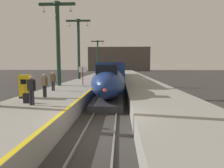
{
  "coord_description": "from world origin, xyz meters",
  "views": [
    {
      "loc": [
        1.03,
        -8.51,
        3.3
      ],
      "look_at": [
        0.34,
        6.69,
        1.8
      ],
      "focal_mm": 30.22,
      "sensor_mm": 36.0,
      "label": 1
    }
  ],
  "objects_px": {
    "passenger_far_waiting": "(53,80)",
    "departure_info_board": "(83,72)",
    "station_column_mid": "(58,36)",
    "rolling_suitcase": "(27,98)",
    "passenger_near_edge": "(31,88)",
    "highspeed_train_main": "(114,74)",
    "ticket_machine_yellow": "(26,87)",
    "passenger_mid_platform": "(44,83)",
    "station_column_far": "(79,44)",
    "station_column_distant": "(98,54)"
  },
  "relations": [
    {
      "from": "passenger_far_waiting",
      "to": "departure_info_board",
      "type": "height_order",
      "value": "departure_info_board"
    },
    {
      "from": "station_column_distant",
      "to": "departure_info_board",
      "type": "distance_m",
      "value": 36.0
    },
    {
      "from": "highspeed_train_main",
      "to": "departure_info_board",
      "type": "height_order",
      "value": "highspeed_train_main"
    },
    {
      "from": "highspeed_train_main",
      "to": "station_column_distant",
      "type": "xyz_separation_m",
      "value": [
        -5.9,
        25.98,
        4.93
      ]
    },
    {
      "from": "passenger_mid_platform",
      "to": "ticket_machine_yellow",
      "type": "distance_m",
      "value": 1.27
    },
    {
      "from": "station_column_distant",
      "to": "passenger_mid_platform",
      "type": "distance_m",
      "value": 44.4
    },
    {
      "from": "station_column_distant",
      "to": "departure_info_board",
      "type": "bearing_deg",
      "value": -85.85
    },
    {
      "from": "passenger_near_edge",
      "to": "passenger_far_waiting",
      "type": "bearing_deg",
      "value": 99.16
    },
    {
      "from": "passenger_near_edge",
      "to": "rolling_suitcase",
      "type": "bearing_deg",
      "value": 134.57
    },
    {
      "from": "station_column_far",
      "to": "passenger_far_waiting",
      "type": "bearing_deg",
      "value": -86.45
    },
    {
      "from": "station_column_distant",
      "to": "highspeed_train_main",
      "type": "bearing_deg",
      "value": -77.21
    },
    {
      "from": "passenger_near_edge",
      "to": "departure_info_board",
      "type": "bearing_deg",
      "value": 86.49
    },
    {
      "from": "passenger_near_edge",
      "to": "passenger_far_waiting",
      "type": "height_order",
      "value": "same"
    },
    {
      "from": "station_column_distant",
      "to": "passenger_far_waiting",
      "type": "bearing_deg",
      "value": -88.71
    },
    {
      "from": "highspeed_train_main",
      "to": "passenger_far_waiting",
      "type": "relative_size",
      "value": 22.95
    },
    {
      "from": "station_column_mid",
      "to": "passenger_near_edge",
      "type": "height_order",
      "value": "station_column_mid"
    },
    {
      "from": "station_column_far",
      "to": "passenger_near_edge",
      "type": "xyz_separation_m",
      "value": [
        1.9,
        -20.86,
        -4.83
      ]
    },
    {
      "from": "passenger_near_edge",
      "to": "departure_info_board",
      "type": "distance_m",
      "value": 11.15
    },
    {
      "from": "station_column_mid",
      "to": "station_column_far",
      "type": "height_order",
      "value": "station_column_far"
    },
    {
      "from": "highspeed_train_main",
      "to": "rolling_suitcase",
      "type": "bearing_deg",
      "value": -102.77
    },
    {
      "from": "station_column_mid",
      "to": "passenger_mid_platform",
      "type": "relative_size",
      "value": 5.41
    },
    {
      "from": "station_column_far",
      "to": "ticket_machine_yellow",
      "type": "height_order",
      "value": "station_column_far"
    },
    {
      "from": "rolling_suitcase",
      "to": "departure_info_board",
      "type": "height_order",
      "value": "departure_info_board"
    },
    {
      "from": "passenger_far_waiting",
      "to": "rolling_suitcase",
      "type": "bearing_deg",
      "value": -85.8
    },
    {
      "from": "station_column_distant",
      "to": "passenger_near_edge",
      "type": "xyz_separation_m",
      "value": [
        1.9,
        -46.76,
        -4.81
      ]
    },
    {
      "from": "station_column_mid",
      "to": "passenger_far_waiting",
      "type": "relative_size",
      "value": 5.41
    },
    {
      "from": "station_column_far",
      "to": "ticket_machine_yellow",
      "type": "relative_size",
      "value": 6.09
    },
    {
      "from": "passenger_mid_platform",
      "to": "rolling_suitcase",
      "type": "relative_size",
      "value": 1.72
    },
    {
      "from": "passenger_near_edge",
      "to": "passenger_mid_platform",
      "type": "height_order",
      "value": "same"
    },
    {
      "from": "passenger_mid_platform",
      "to": "passenger_far_waiting",
      "type": "xyz_separation_m",
      "value": [
        -0.65,
        3.47,
        0.0
      ]
    },
    {
      "from": "highspeed_train_main",
      "to": "station_column_mid",
      "type": "xyz_separation_m",
      "value": [
        -5.9,
        -10.22,
        4.63
      ]
    },
    {
      "from": "station_column_mid",
      "to": "rolling_suitcase",
      "type": "bearing_deg",
      "value": -82.45
    },
    {
      "from": "passenger_mid_platform",
      "to": "station_column_far",
      "type": "bearing_deg",
      "value": 94.92
    },
    {
      "from": "station_column_mid",
      "to": "passenger_mid_platform",
      "type": "height_order",
      "value": "station_column_mid"
    },
    {
      "from": "station_column_distant",
      "to": "passenger_far_waiting",
      "type": "relative_size",
      "value": 5.74
    },
    {
      "from": "passenger_mid_platform",
      "to": "passenger_near_edge",
      "type": "bearing_deg",
      "value": -82.79
    },
    {
      "from": "station_column_mid",
      "to": "departure_info_board",
      "type": "bearing_deg",
      "value": 12.04
    },
    {
      "from": "station_column_distant",
      "to": "station_column_far",
      "type": "bearing_deg",
      "value": -90.0
    },
    {
      "from": "passenger_far_waiting",
      "to": "departure_info_board",
      "type": "xyz_separation_m",
      "value": [
        1.67,
        4.99,
        0.52
      ]
    },
    {
      "from": "rolling_suitcase",
      "to": "departure_info_board",
      "type": "xyz_separation_m",
      "value": [
        1.26,
        10.52,
        1.2
      ]
    },
    {
      "from": "station_column_distant",
      "to": "ticket_machine_yellow",
      "type": "xyz_separation_m",
      "value": [
        0.35,
        -44.38,
        -5.06
      ]
    },
    {
      "from": "highspeed_train_main",
      "to": "ticket_machine_yellow",
      "type": "height_order",
      "value": "highspeed_train_main"
    },
    {
      "from": "passenger_mid_platform",
      "to": "rolling_suitcase",
      "type": "height_order",
      "value": "passenger_mid_platform"
    },
    {
      "from": "highspeed_train_main",
      "to": "ticket_machine_yellow",
      "type": "relative_size",
      "value": 24.24
    },
    {
      "from": "station_column_far",
      "to": "departure_info_board",
      "type": "bearing_deg",
      "value": -75.15
    },
    {
      "from": "highspeed_train_main",
      "to": "passenger_mid_platform",
      "type": "relative_size",
      "value": 22.95
    },
    {
      "from": "passenger_mid_platform",
      "to": "departure_info_board",
      "type": "distance_m",
      "value": 8.54
    },
    {
      "from": "station_column_distant",
      "to": "departure_info_board",
      "type": "height_order",
      "value": "station_column_distant"
    },
    {
      "from": "passenger_near_edge",
      "to": "highspeed_train_main",
      "type": "bearing_deg",
      "value": 79.11
    },
    {
      "from": "station_column_mid",
      "to": "departure_info_board",
      "type": "distance_m",
      "value": 4.79
    }
  ]
}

